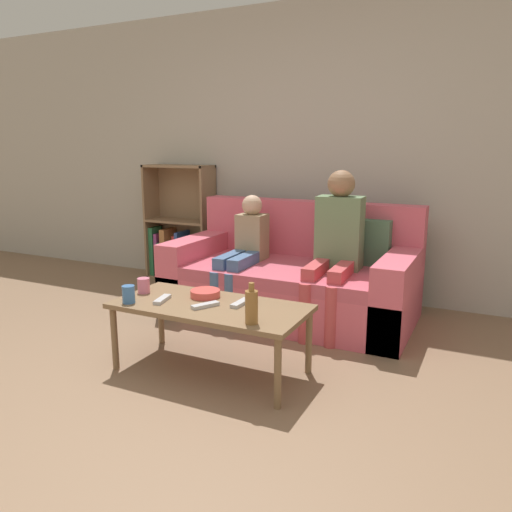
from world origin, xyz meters
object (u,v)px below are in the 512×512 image
tv_remote_2 (162,299)px  bottle (251,306)px  snack_bowl (205,293)px  tv_remote_0 (240,303)px  couch (293,280)px  coffee_table (210,311)px  person_child (244,249)px  cup_far (129,294)px  person_adult (336,239)px  bookshelf (180,239)px  tv_remote_1 (205,305)px  cup_near (144,285)px

tv_remote_2 → bottle: 0.68m
snack_bowl → tv_remote_0: bearing=-9.5°
couch → tv_remote_0: bearing=-84.3°
coffee_table → tv_remote_0: tv_remote_0 is taller
person_child → snack_bowl: 0.97m
couch → bottle: size_ratio=8.57×
cup_far → tv_remote_0: size_ratio=0.62×
person_child → couch: bearing=21.5°
person_child → cup_far: (-0.14, -1.24, -0.06)m
person_adult → tv_remote_0: size_ratio=6.90×
bookshelf → person_adult: size_ratio=0.99×
coffee_table → cup_far: 0.50m
bookshelf → bottle: 2.65m
couch → person_adult: 0.55m
tv_remote_0 → coffee_table: bearing=-155.8°
cup_far → bottle: bottle is taller
coffee_table → snack_bowl: (-0.10, 0.12, 0.06)m
person_adult → tv_remote_1: (-0.43, -1.17, -0.24)m
person_adult → cup_far: size_ratio=11.10×
tv_remote_1 → snack_bowl: snack_bowl is taller
bookshelf → coffee_table: 2.27m
person_adult → tv_remote_0: 1.10m
bookshelf → person_child: size_ratio=1.21×
cup_far → tv_remote_1: bearing=15.7°
tv_remote_1 → bottle: 0.40m
coffee_table → person_child: (-0.32, 1.05, 0.16)m
person_adult → bottle: size_ratio=5.25×
cup_far → snack_bowl: size_ratio=0.57×
coffee_table → tv_remote_2: 0.31m
person_adult → cup_far: bearing=-126.7°
tv_remote_2 → snack_bowl: snack_bowl is taller
couch → snack_bowl: couch is taller
couch → tv_remote_1: size_ratio=11.24×
tv_remote_0 → bottle: (0.20, -0.26, 0.08)m
tv_remote_2 → bottle: bottle is taller
person_child → cup_far: 1.25m
cup_near → tv_remote_0: (0.68, 0.05, -0.04)m
cup_near → tv_remote_1: (0.51, -0.08, -0.04)m
tv_remote_0 → cup_far: bearing=-155.6°
person_child → tv_remote_1: person_child is taller
cup_near → cup_far: size_ratio=0.91×
couch → tv_remote_2: size_ratio=10.96×
cup_near → cup_far: cup_far is taller
couch → coffee_table: (-0.05, -1.21, 0.10)m
couch → cup_near: couch is taller
person_adult → bottle: 1.31m
tv_remote_2 → couch: bearing=62.5°
bookshelf → tv_remote_0: (1.59, -1.70, 0.02)m
person_child → cup_near: (-0.19, -1.04, -0.07)m
bookshelf → person_adult: bearing=-19.5°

